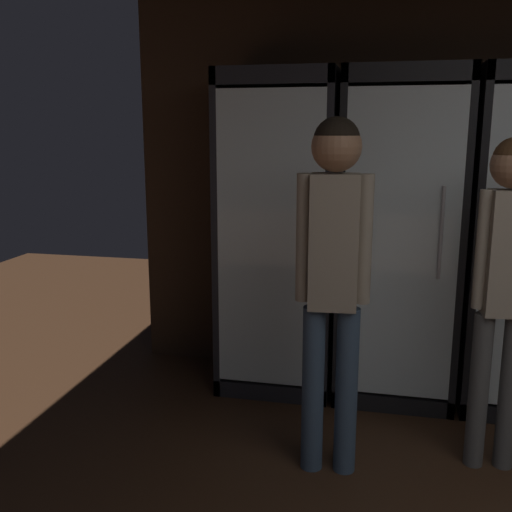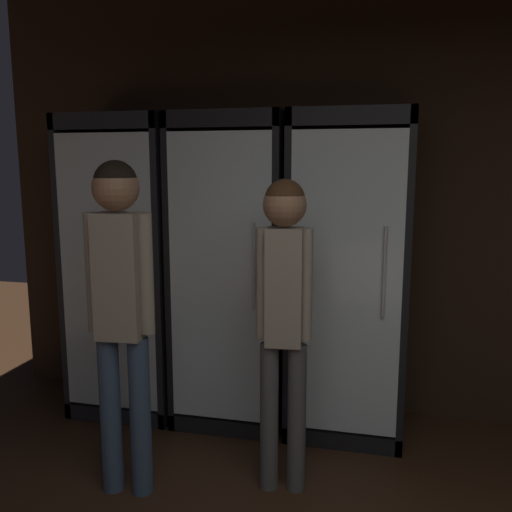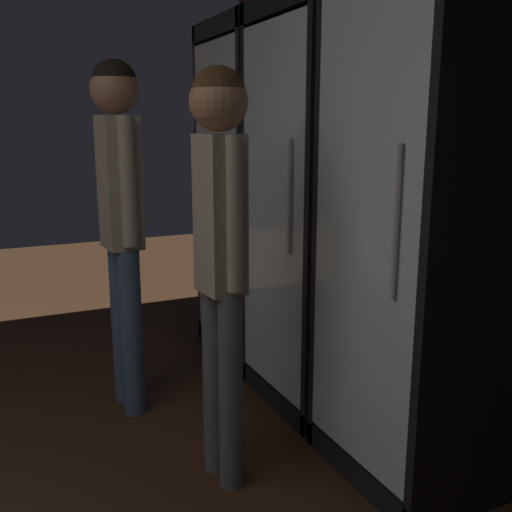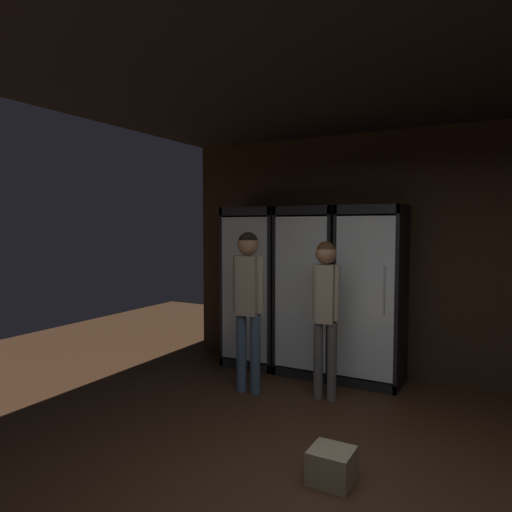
{
  "view_description": "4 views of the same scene",
  "coord_description": "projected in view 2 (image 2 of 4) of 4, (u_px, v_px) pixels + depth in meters",
  "views": [
    {
      "loc": [
        -1.37,
        -0.8,
        1.61
      ],
      "look_at": [
        -2.06,
        2.31,
        0.92
      ],
      "focal_mm": 41.1,
      "sensor_mm": 36.0,
      "label": 1
    },
    {
      "loc": [
        -0.38,
        -0.53,
        1.64
      ],
      "look_at": [
        -1.05,
        2.35,
        1.14
      ],
      "focal_mm": 37.85,
      "sensor_mm": 36.0,
      "label": 2
    },
    {
      "loc": [
        1.13,
        1.22,
        1.38
      ],
      "look_at": [
        -1.22,
        2.31,
        0.8
      ],
      "focal_mm": 40.9,
      "sensor_mm": 36.0,
      "label": 3
    },
    {
      "loc": [
        0.74,
        -2.33,
        1.73
      ],
      "look_at": [
        -2.03,
        2.76,
        1.35
      ],
      "focal_mm": 32.55,
      "sensor_mm": 36.0,
      "label": 4
    }
  ],
  "objects": [
    {
      "name": "shopper_near",
      "position": [
        120.0,
        291.0,
        2.59
      ],
      "size": [
        0.34,
        0.22,
        1.67
      ],
      "color": "#384C66",
      "rests_on": "ground"
    },
    {
      "name": "shopper_far",
      "position": [
        284.0,
        297.0,
        2.62
      ],
      "size": [
        0.27,
        0.21,
        1.58
      ],
      "color": "#4C4C4C",
      "rests_on": "ground"
    },
    {
      "name": "cooler_left",
      "position": [
        234.0,
        275.0,
        3.46
      ],
      "size": [
        0.69,
        0.59,
        1.95
      ],
      "color": "black",
      "rests_on": "ground"
    },
    {
      "name": "cooler_center",
      "position": [
        348.0,
        280.0,
        3.3
      ],
      "size": [
        0.69,
        0.59,
        1.95
      ],
      "color": "black",
      "rests_on": "ground"
    },
    {
      "name": "wall_back",
      "position": [
        444.0,
        205.0,
        3.37
      ],
      "size": [
        6.0,
        0.06,
        2.8
      ],
      "primitive_type": "cube",
      "color": "black",
      "rests_on": "ground"
    },
    {
      "name": "cooler_far_left",
      "position": [
        131.0,
        269.0,
        3.62
      ],
      "size": [
        0.69,
        0.59,
        1.95
      ],
      "color": "black",
      "rests_on": "ground"
    }
  ]
}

